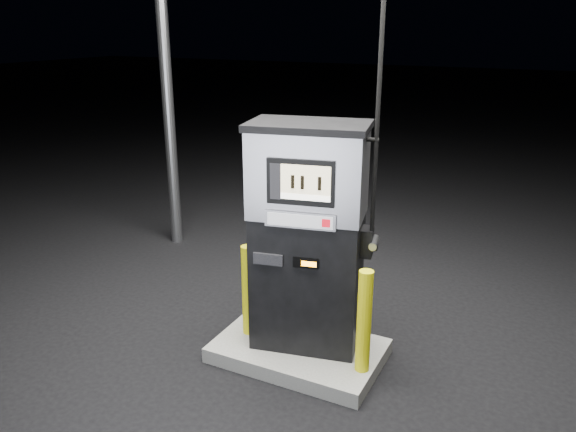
% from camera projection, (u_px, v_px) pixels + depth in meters
% --- Properties ---
extents(ground, '(80.00, 80.00, 0.00)m').
position_uv_depth(ground, '(299.00, 357.00, 5.55)').
color(ground, black).
rests_on(ground, ground).
extents(pump_island, '(1.60, 1.00, 0.15)m').
position_uv_depth(pump_island, '(299.00, 351.00, 5.52)').
color(pump_island, slate).
rests_on(pump_island, ground).
extents(fuel_dispenser, '(1.25, 0.85, 4.49)m').
position_uv_depth(fuel_dispenser, '(308.00, 236.00, 5.20)').
color(fuel_dispenser, black).
rests_on(fuel_dispenser, pump_island).
extents(bollard_left, '(0.16, 0.16, 0.94)m').
position_uv_depth(bollard_left, '(248.00, 290.00, 5.56)').
color(bollard_left, yellow).
rests_on(bollard_left, pump_island).
extents(bollard_right, '(0.13, 0.13, 0.98)m').
position_uv_depth(bollard_right, '(364.00, 322.00, 4.94)').
color(bollard_right, yellow).
rests_on(bollard_right, pump_island).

